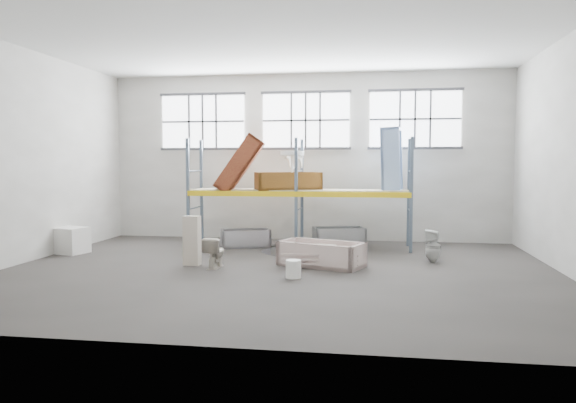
% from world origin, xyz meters
% --- Properties ---
extents(floor, '(12.00, 10.00, 0.10)m').
position_xyz_m(floor, '(0.00, 0.00, -0.05)').
color(floor, '#403B37').
rests_on(floor, ground).
extents(ceiling, '(12.00, 10.00, 0.10)m').
position_xyz_m(ceiling, '(0.00, 0.00, 5.05)').
color(ceiling, silver).
rests_on(ceiling, ground).
extents(wall_back, '(12.00, 0.10, 5.00)m').
position_xyz_m(wall_back, '(0.00, 5.05, 2.50)').
color(wall_back, '#9F9B92').
rests_on(wall_back, ground).
extents(wall_front, '(12.00, 0.10, 5.00)m').
position_xyz_m(wall_front, '(0.00, -5.05, 2.50)').
color(wall_front, '#A4A098').
rests_on(wall_front, ground).
extents(wall_left, '(0.10, 10.00, 5.00)m').
position_xyz_m(wall_left, '(-6.05, 0.00, 2.50)').
color(wall_left, '#9E9B93').
rests_on(wall_left, ground).
extents(window_left, '(2.60, 0.04, 1.60)m').
position_xyz_m(window_left, '(-3.20, 4.94, 3.60)').
color(window_left, white).
rests_on(window_left, wall_back).
extents(window_mid, '(2.60, 0.04, 1.60)m').
position_xyz_m(window_mid, '(0.00, 4.94, 3.60)').
color(window_mid, white).
rests_on(window_mid, wall_back).
extents(window_right, '(2.60, 0.04, 1.60)m').
position_xyz_m(window_right, '(3.20, 4.94, 3.60)').
color(window_right, white).
rests_on(window_right, wall_back).
extents(rack_upright_la, '(0.08, 0.08, 3.00)m').
position_xyz_m(rack_upright_la, '(-3.00, 2.90, 1.50)').
color(rack_upright_la, slate).
rests_on(rack_upright_la, floor).
extents(rack_upright_lb, '(0.08, 0.08, 3.00)m').
position_xyz_m(rack_upright_lb, '(-3.00, 4.10, 1.50)').
color(rack_upright_lb, slate).
rests_on(rack_upright_lb, floor).
extents(rack_upright_ma, '(0.08, 0.08, 3.00)m').
position_xyz_m(rack_upright_ma, '(0.00, 2.90, 1.50)').
color(rack_upright_ma, slate).
rests_on(rack_upright_ma, floor).
extents(rack_upright_mb, '(0.08, 0.08, 3.00)m').
position_xyz_m(rack_upright_mb, '(0.00, 4.10, 1.50)').
color(rack_upright_mb, slate).
rests_on(rack_upright_mb, floor).
extents(rack_upright_ra, '(0.08, 0.08, 3.00)m').
position_xyz_m(rack_upright_ra, '(3.00, 2.90, 1.50)').
color(rack_upright_ra, slate).
rests_on(rack_upright_ra, floor).
extents(rack_upright_rb, '(0.08, 0.08, 3.00)m').
position_xyz_m(rack_upright_rb, '(3.00, 4.10, 1.50)').
color(rack_upright_rb, slate).
rests_on(rack_upright_rb, floor).
extents(rack_beam_front, '(6.00, 0.10, 0.14)m').
position_xyz_m(rack_beam_front, '(0.00, 2.90, 1.50)').
color(rack_beam_front, yellow).
rests_on(rack_beam_front, floor).
extents(rack_beam_back, '(6.00, 0.10, 0.14)m').
position_xyz_m(rack_beam_back, '(0.00, 4.10, 1.50)').
color(rack_beam_back, yellow).
rests_on(rack_beam_back, floor).
extents(shelf_deck, '(5.90, 1.10, 0.03)m').
position_xyz_m(shelf_deck, '(0.00, 3.50, 1.58)').
color(shelf_deck, gray).
rests_on(shelf_deck, floor).
extents(wet_patch, '(1.80, 1.80, 0.00)m').
position_xyz_m(wet_patch, '(0.00, 2.70, 0.00)').
color(wet_patch, black).
rests_on(wet_patch, floor).
extents(bathtub_beige, '(2.06, 1.48, 0.55)m').
position_xyz_m(bathtub_beige, '(0.89, 0.72, 0.27)').
color(bathtub_beige, '#C7ADA5').
rests_on(bathtub_beige, floor).
extents(cistern_spare, '(0.49, 0.34, 0.43)m').
position_xyz_m(cistern_spare, '(0.97, 0.70, 0.28)').
color(cistern_spare, beige).
rests_on(cistern_spare, bathtub_beige).
extents(sink_in_tub, '(0.46, 0.46, 0.14)m').
position_xyz_m(sink_in_tub, '(0.54, 0.47, 0.16)').
color(sink_in_tub, beige).
rests_on(sink_in_tub, bathtub_beige).
extents(toilet_beige, '(0.42, 0.70, 0.69)m').
position_xyz_m(toilet_beige, '(-1.43, 0.14, 0.35)').
color(toilet_beige, beige).
rests_on(toilet_beige, floor).
extents(cistern_tall, '(0.38, 0.26, 1.12)m').
position_xyz_m(cistern_tall, '(-2.04, 0.38, 0.56)').
color(cistern_tall, beige).
rests_on(cistern_tall, floor).
extents(toilet_white, '(0.41, 0.40, 0.78)m').
position_xyz_m(toilet_white, '(3.43, 1.60, 0.39)').
color(toilet_white, silver).
rests_on(toilet_white, floor).
extents(steel_tub_left, '(1.47, 1.08, 0.49)m').
position_xyz_m(steel_tub_left, '(-1.47, 3.24, 0.24)').
color(steel_tub_left, '#B3B4BC').
rests_on(steel_tub_left, floor).
extents(steel_tub_right, '(1.55, 1.04, 0.52)m').
position_xyz_m(steel_tub_right, '(1.09, 3.84, 0.26)').
color(steel_tub_right, '#B2B6BA').
rests_on(steel_tub_right, floor).
extents(rust_tub_flat, '(1.96, 1.41, 0.50)m').
position_xyz_m(rust_tub_flat, '(-0.32, 3.56, 1.82)').
color(rust_tub_flat, brown).
rests_on(rust_tub_flat, shelf_deck).
extents(rust_tub_tilted, '(1.52, 1.02, 1.72)m').
position_xyz_m(rust_tub_tilted, '(-1.66, 3.37, 2.29)').
color(rust_tub_tilted, brown).
rests_on(rust_tub_tilted, shelf_deck).
extents(sink_on_shelf, '(0.82, 0.73, 0.60)m').
position_xyz_m(sink_on_shelf, '(-0.17, 3.30, 2.09)').
color(sink_on_shelf, white).
rests_on(sink_on_shelf, rust_tub_flat).
extents(blue_tub_upright, '(0.66, 0.89, 1.78)m').
position_xyz_m(blue_tub_upright, '(2.51, 3.70, 2.40)').
color(blue_tub_upright, '#87A5D6').
rests_on(blue_tub_upright, shelf_deck).
extents(bucket, '(0.33, 0.33, 0.36)m').
position_xyz_m(bucket, '(0.45, -0.67, 0.18)').
color(bucket, white).
rests_on(bucket, floor).
extents(carton_near, '(0.92, 0.84, 0.67)m').
position_xyz_m(carton_near, '(-5.70, 1.50, 0.33)').
color(carton_near, silver).
rests_on(carton_near, floor).
extents(carton_far, '(0.70, 0.70, 0.54)m').
position_xyz_m(carton_far, '(-6.03, 1.64, 0.27)').
color(carton_far, white).
rests_on(carton_far, floor).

